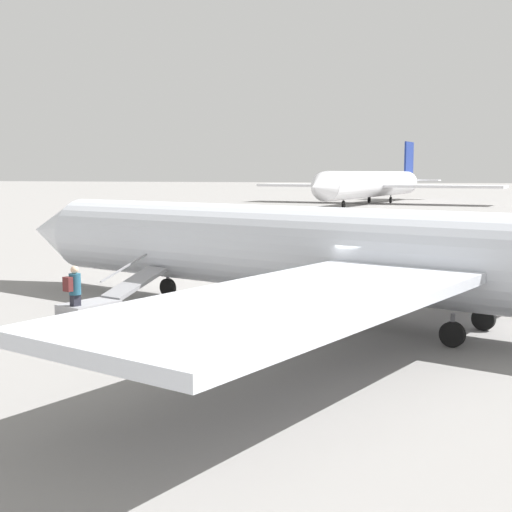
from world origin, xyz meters
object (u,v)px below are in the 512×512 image
passenger (74,290)px  airplane_taxiing_distant (374,184)px  boarding_stairs (99,304)px  airplane_main (415,257)px

passenger → airplane_taxiing_distant: bearing=20.6°
airplane_taxiing_distant → boarding_stairs: size_ratio=11.64×
boarding_stairs → passenger: bearing=-173.6°
airplane_main → airplane_taxiing_distant: bearing=-62.6°
airplane_taxiing_distant → boarding_stairs: bearing=10.9°
airplane_main → airplane_taxiing_distant: 85.52m
airplane_main → airplane_taxiing_distant: airplane_taxiing_distant is taller
airplane_taxiing_distant → passenger: airplane_taxiing_distant is taller
boarding_stairs → passenger: size_ratio=2.37×
airplane_main → passenger: bearing=29.3°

